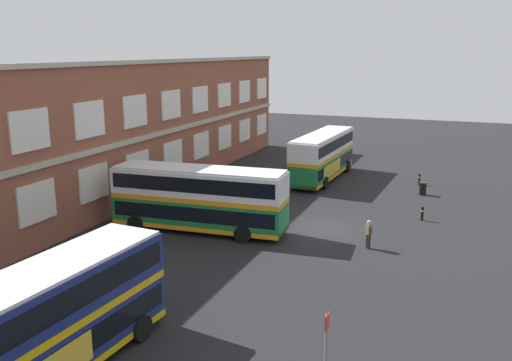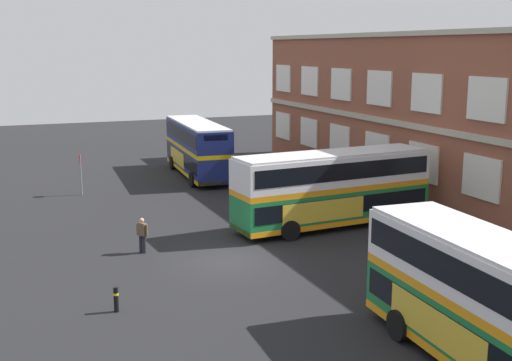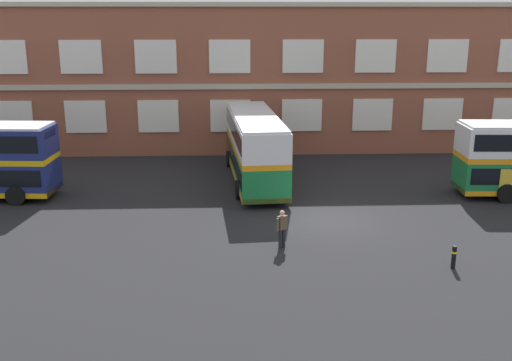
# 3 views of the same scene
# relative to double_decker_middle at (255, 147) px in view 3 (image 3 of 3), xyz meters

# --- Properties ---
(ground_plane) EXTENTS (120.00, 120.00, 0.00)m
(ground_plane) POSITION_rel_double_decker_middle_xyz_m (3.45, -5.12, -2.15)
(ground_plane) COLOR black
(brick_terminal_building) EXTENTS (55.26, 8.19, 10.50)m
(brick_terminal_building) POSITION_rel_double_decker_middle_xyz_m (3.58, 10.86, 2.95)
(brick_terminal_building) COLOR brown
(brick_terminal_building) RESTS_ON ground
(double_decker_middle) EXTENTS (3.48, 11.16, 4.07)m
(double_decker_middle) POSITION_rel_double_decker_middle_xyz_m (0.00, 0.00, 0.00)
(double_decker_middle) COLOR #197038
(double_decker_middle) RESTS_ON ground
(waiting_passenger) EXTENTS (0.55, 0.50, 1.70)m
(waiting_passenger) POSITION_rel_double_decker_middle_xyz_m (0.75, -10.50, -1.22)
(waiting_passenger) COLOR black
(waiting_passenger) RESTS_ON ground
(safety_bollard_east) EXTENTS (0.19, 0.19, 0.95)m
(safety_bollard_east) POSITION_rel_double_decker_middle_xyz_m (7.38, -12.93, -1.66)
(safety_bollard_east) COLOR black
(safety_bollard_east) RESTS_ON ground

